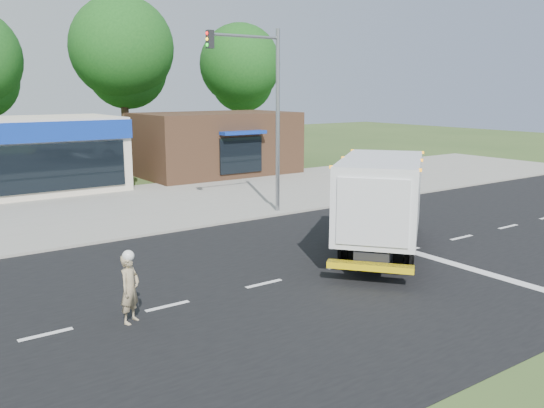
{
  "coord_description": "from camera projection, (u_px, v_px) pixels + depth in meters",
  "views": [
    {
      "loc": [
        -11.88,
        -12.89,
        5.45
      ],
      "look_at": [
        -0.96,
        2.47,
        1.7
      ],
      "focal_mm": 38.0,
      "sensor_mm": 36.0,
      "label": 1
    }
  ],
  "objects": [
    {
      "name": "ground",
      "position": [
        342.0,
        266.0,
        18.12
      ],
      "size": [
        120.0,
        120.0,
        0.0
      ],
      "primitive_type": "plane",
      "color": "#385123",
      "rests_on": "ground"
    },
    {
      "name": "road_asphalt",
      "position": [
        342.0,
        266.0,
        18.12
      ],
      "size": [
        60.0,
        14.0,
        0.02
      ],
      "primitive_type": "cube",
      "color": "black",
      "rests_on": "ground"
    },
    {
      "name": "sidewalk",
      "position": [
        213.0,
        218.0,
        24.66
      ],
      "size": [
        60.0,
        2.4,
        0.12
      ],
      "primitive_type": "cube",
      "color": "gray",
      "rests_on": "ground"
    },
    {
      "name": "parking_apron",
      "position": [
        156.0,
        198.0,
        29.31
      ],
      "size": [
        60.0,
        9.0,
        0.02
      ],
      "primitive_type": "cube",
      "color": "gray",
      "rests_on": "ground"
    },
    {
      "name": "lane_markings",
      "position": [
        404.0,
        268.0,
        17.81
      ],
      "size": [
        55.2,
        7.0,
        0.01
      ],
      "color": "silver",
      "rests_on": "road_asphalt"
    },
    {
      "name": "ems_box_truck",
      "position": [
        382.0,
        197.0,
        19.3
      ],
      "size": [
        7.28,
        6.55,
        3.33
      ],
      "rotation": [
        0.0,
        0.0,
        0.69
      ],
      "color": "black",
      "rests_on": "ground"
    },
    {
      "name": "emergency_worker",
      "position": [
        130.0,
        287.0,
        13.55
      ],
      "size": [
        0.73,
        0.68,
        1.79
      ],
      "rotation": [
        0.0,
        0.0,
        0.6
      ],
      "color": "tan",
      "rests_on": "ground"
    },
    {
      "name": "brown_storefront",
      "position": [
        216.0,
        143.0,
        37.68
      ],
      "size": [
        10.0,
        6.7,
        4.0
      ],
      "color": "#382316",
      "rests_on": "ground"
    },
    {
      "name": "traffic_signal_pole",
      "position": [
        266.0,
        102.0,
        24.57
      ],
      "size": [
        3.51,
        0.25,
        8.0
      ],
      "color": "gray",
      "rests_on": "ground"
    },
    {
      "name": "background_trees",
      "position": [
        52.0,
        61.0,
        38.71
      ],
      "size": [
        36.77,
        7.39,
        12.1
      ],
      "color": "#332114",
      "rests_on": "ground"
    }
  ]
}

